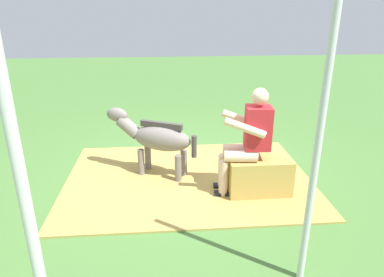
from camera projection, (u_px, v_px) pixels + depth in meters
ground_plane at (179, 171)px, 5.06m from camera, size 24.00×24.00×0.00m
hay_patch at (188, 178)px, 4.83m from camera, size 3.31×2.38×0.02m
hay_bale at (258, 176)px, 4.41m from camera, size 0.78×0.44×0.48m
person_seated at (248, 138)px, 4.22m from camera, size 0.69×0.46×1.36m
pony_standing at (156, 138)px, 4.77m from camera, size 1.25×0.77×0.92m
soda_bottle at (282, 168)px, 4.87m from camera, size 0.07×0.07×0.26m
tent_pole_left at (318, 148)px, 2.65m from camera, size 0.06×0.06×2.48m
tent_pole_mid at (30, 227)px, 1.71m from camera, size 0.06×0.06×2.48m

